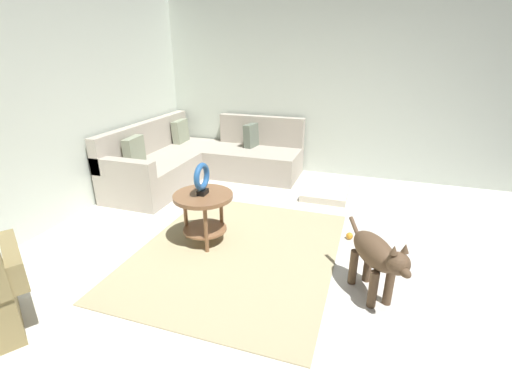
# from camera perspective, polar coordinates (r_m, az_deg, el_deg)

# --- Properties ---
(ground_plane) EXTENTS (6.00, 6.00, 0.10)m
(ground_plane) POSITION_cam_1_polar(r_m,az_deg,el_deg) (3.36, 7.49, -13.56)
(ground_plane) COLOR silver
(wall_back) EXTENTS (6.00, 0.12, 2.70)m
(wall_back) POSITION_cam_1_polar(r_m,az_deg,el_deg) (4.37, -33.44, 11.34)
(wall_back) COLOR silver
(wall_back) RESTS_ON ground_plane
(wall_right) EXTENTS (0.12, 6.00, 2.70)m
(wall_right) POSITION_cam_1_polar(r_m,az_deg,el_deg) (5.69, 14.39, 15.93)
(wall_right) COLOR silver
(wall_right) RESTS_ON ground_plane
(area_rug) EXTENTS (2.30, 1.90, 0.01)m
(area_rug) POSITION_cam_1_polar(r_m,az_deg,el_deg) (3.61, -3.06, -9.56)
(area_rug) COLOR tan
(area_rug) RESTS_ON ground_plane
(sectional_couch) EXTENTS (2.20, 2.25, 0.88)m
(sectional_couch) POSITION_cam_1_polar(r_m,az_deg,el_deg) (5.54, -8.89, 5.00)
(sectional_couch) COLOR #B2A899
(sectional_couch) RESTS_ON ground_plane
(side_table) EXTENTS (0.60, 0.60, 0.54)m
(side_table) POSITION_cam_1_polar(r_m,az_deg,el_deg) (3.65, -8.38, -2.15)
(side_table) COLOR brown
(side_table) RESTS_ON ground_plane
(torus_sculpture) EXTENTS (0.28, 0.08, 0.33)m
(torus_sculpture) POSITION_cam_1_polar(r_m,az_deg,el_deg) (3.54, -8.65, 2.20)
(torus_sculpture) COLOR black
(torus_sculpture) RESTS_ON side_table
(dog_bed_mat) EXTENTS (0.80, 0.60, 0.09)m
(dog_bed_mat) POSITION_cam_1_polar(r_m,az_deg,el_deg) (5.06, 11.14, 0.21)
(dog_bed_mat) COLOR beige
(dog_bed_mat) RESTS_ON ground_plane
(dog) EXTENTS (0.74, 0.50, 0.63)m
(dog) POSITION_cam_1_polar(r_m,az_deg,el_deg) (3.00, 18.72, -9.73)
(dog) COLOR brown
(dog) RESTS_ON ground_plane
(dog_toy_ball) EXTENTS (0.07, 0.07, 0.07)m
(dog_toy_ball) POSITION_cam_1_polar(r_m,az_deg,el_deg) (3.95, 14.72, -6.80)
(dog_toy_ball) COLOR orange
(dog_toy_ball) RESTS_ON ground_plane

